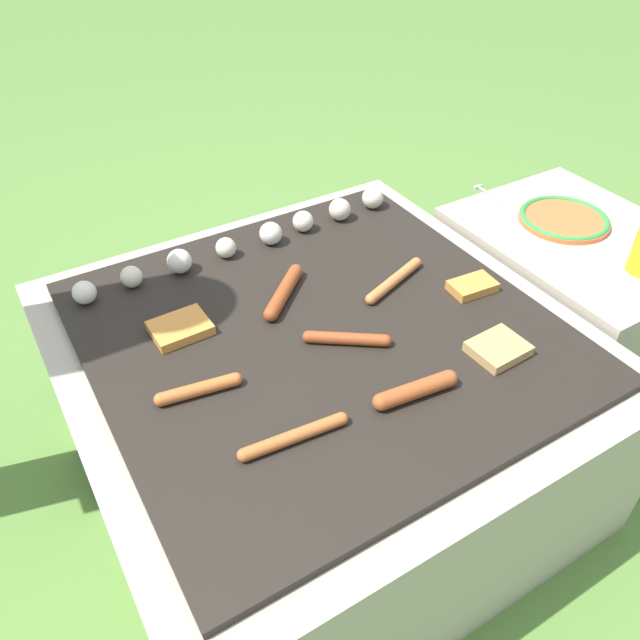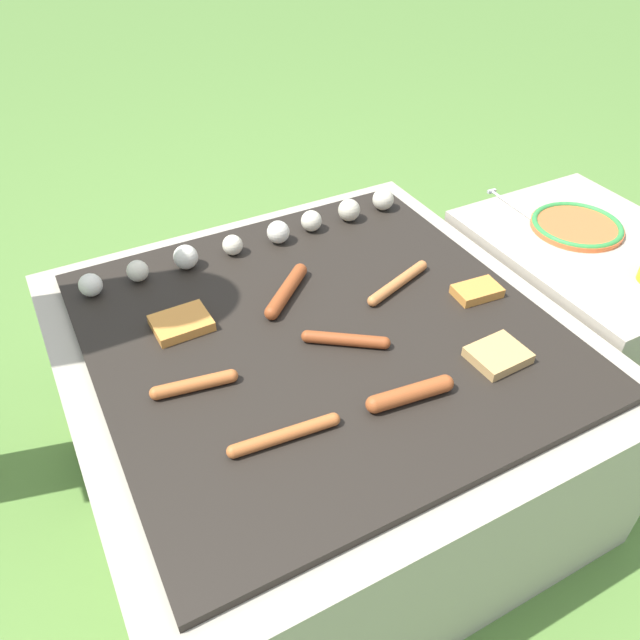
{
  "view_description": "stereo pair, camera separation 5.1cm",
  "coord_description": "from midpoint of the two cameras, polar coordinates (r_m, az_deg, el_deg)",
  "views": [
    {
      "loc": [
        -0.48,
        -0.8,
        1.22
      ],
      "look_at": [
        0.0,
        0.0,
        0.46
      ],
      "focal_mm": 35.0,
      "sensor_mm": 36.0,
      "label": 1
    },
    {
      "loc": [
        -0.44,
        -0.82,
        1.22
      ],
      "look_at": [
        0.0,
        0.0,
        0.46
      ],
      "focal_mm": 35.0,
      "sensor_mm": 36.0,
      "label": 2
    }
  ],
  "objects": [
    {
      "name": "bread_slice_center",
      "position": [
        1.35,
        12.72,
        3.02
      ],
      "size": [
        0.1,
        0.07,
        0.02
      ],
      "color": "#D18438",
      "rests_on": "grill"
    },
    {
      "name": "sausage_back_left",
      "position": [
        1.29,
        -4.45,
        2.58
      ],
      "size": [
        0.15,
        0.13,
        0.03
      ],
      "color": "#93421E",
      "rests_on": "grill"
    },
    {
      "name": "side_ledge",
      "position": [
        1.74,
        20.48,
        1.26
      ],
      "size": [
        0.45,
        0.57,
        0.44
      ],
      "color": "#A89E8C",
      "rests_on": "ground_plane"
    },
    {
      "name": "plate_colorful",
      "position": [
        1.65,
        20.59,
        8.65
      ],
      "size": [
        0.22,
        0.22,
        0.02
      ],
      "color": "orange",
      "rests_on": "side_ledge"
    },
    {
      "name": "grill",
      "position": [
        1.37,
        -1.07,
        -7.76
      ],
      "size": [
        0.97,
        0.97,
        0.44
      ],
      "color": "#A89E8C",
      "rests_on": "ground_plane"
    },
    {
      "name": "sausage_back_right",
      "position": [
        1.09,
        7.42,
        -6.39
      ],
      "size": [
        0.17,
        0.05,
        0.03
      ],
      "color": "#A34C23",
      "rests_on": "grill"
    },
    {
      "name": "fork_utensil",
      "position": [
        1.69,
        15.48,
        10.34
      ],
      "size": [
        0.03,
        0.22,
        0.01
      ],
      "color": "silver",
      "rests_on": "side_ledge"
    },
    {
      "name": "ground_plane",
      "position": [
        1.54,
        -0.97,
        -13.23
      ],
      "size": [
        14.0,
        14.0,
        0.0
      ],
      "primitive_type": "plane",
      "color": "#567F38"
    },
    {
      "name": "sausage_mid_right",
      "position": [
        1.11,
        -12.33,
        -6.23
      ],
      "size": [
        0.15,
        0.05,
        0.02
      ],
      "color": "#B7602D",
      "rests_on": "grill"
    },
    {
      "name": "sausage_mid_left",
      "position": [
        1.33,
        5.72,
        3.63
      ],
      "size": [
        0.19,
        0.08,
        0.02
      ],
      "color": "#C6753D",
      "rests_on": "grill"
    },
    {
      "name": "bread_slice_right",
      "position": [
        1.2,
        14.83,
        -2.57
      ],
      "size": [
        0.1,
        0.09,
        0.02
      ],
      "color": "tan",
      "rests_on": "grill"
    },
    {
      "name": "sausage_front_center",
      "position": [
        1.18,
        1.24,
        -1.74
      ],
      "size": [
        0.14,
        0.11,
        0.02
      ],
      "color": "#93421E",
      "rests_on": "grill"
    },
    {
      "name": "mushroom_row",
      "position": [
        1.46,
        -6.94,
        7.54
      ],
      "size": [
        0.78,
        0.07,
        0.05
      ],
      "color": "silver",
      "rests_on": "grill"
    },
    {
      "name": "sausage_front_left",
      "position": [
        1.02,
        -3.84,
        -10.59
      ],
      "size": [
        0.19,
        0.04,
        0.02
      ],
      "color": "#B7602D",
      "rests_on": "grill"
    },
    {
      "name": "bread_slice_left",
      "position": [
        1.24,
        -13.81,
        -0.73
      ],
      "size": [
        0.11,
        0.09,
        0.02
      ],
      "color": "#D18438",
      "rests_on": "grill"
    }
  ]
}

